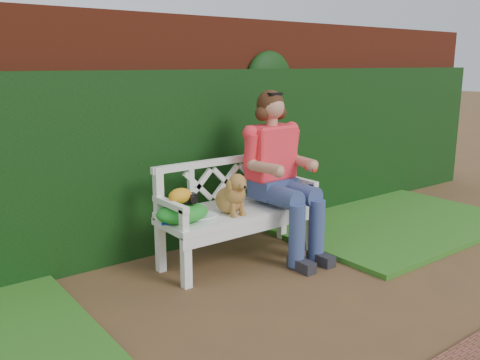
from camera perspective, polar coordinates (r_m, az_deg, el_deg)
ground at (r=3.76m, az=4.35°, el=-14.96°), size 60.00×60.00×0.00m
brick_wall at (r=4.94m, az=-10.28°, el=5.12°), size 10.00×0.30×2.20m
ivy_hedge at (r=4.79m, az=-8.95°, el=1.89°), size 10.00×0.18×1.70m
grass_right at (r=5.98m, az=15.93°, el=-4.40°), size 2.60×2.00×0.05m
garden_bench at (r=4.63m, az=-0.00°, el=-6.16°), size 1.58×0.60×0.48m
seated_woman at (r=4.71m, az=3.92°, el=0.95°), size 0.73×0.93×1.56m
dog at (r=4.38m, az=-1.01°, el=-1.44°), size 0.34×0.40×0.37m
tennis_racket at (r=4.32m, az=-4.62°, el=-4.08°), size 0.55×0.24×0.03m
green_bag at (r=4.22m, az=-6.49°, el=-3.63°), size 0.47×0.37×0.15m
camera_item at (r=4.21m, az=-5.71°, el=-2.05°), size 0.12×0.10×0.07m
baseball_glove at (r=4.18m, az=-6.72°, el=-1.79°), size 0.24×0.21×0.13m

